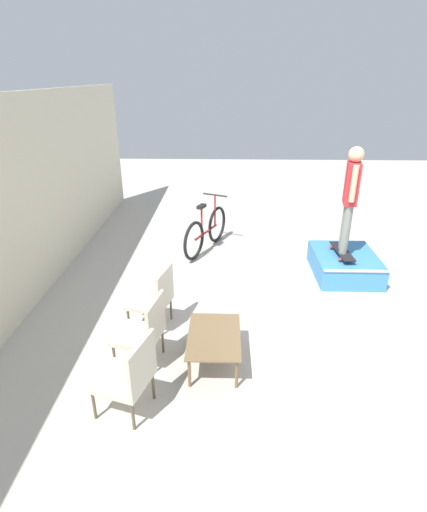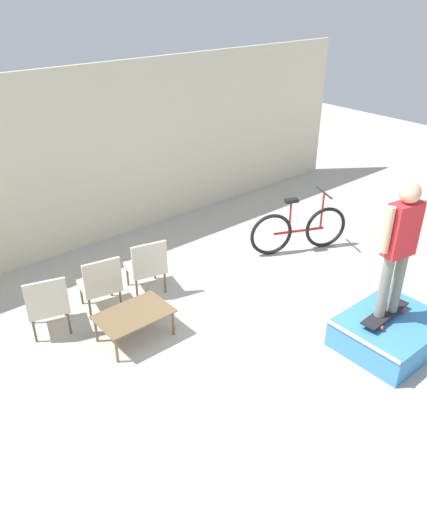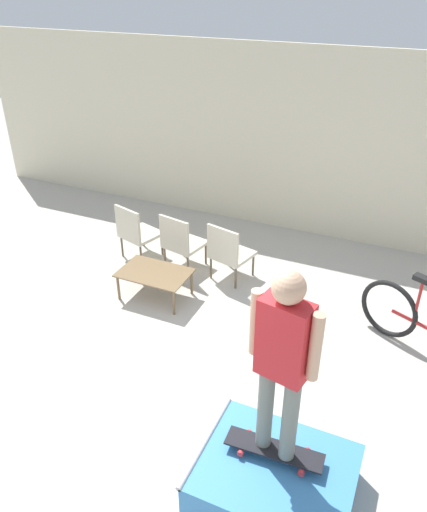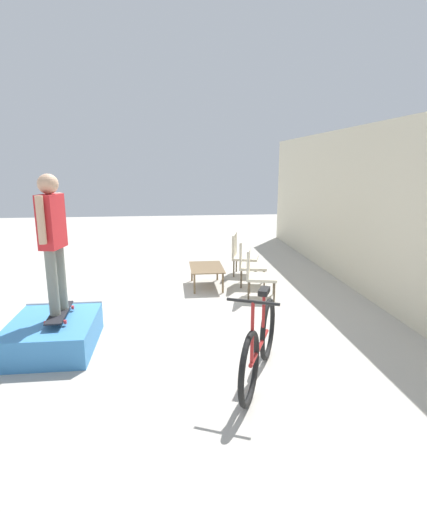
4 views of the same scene
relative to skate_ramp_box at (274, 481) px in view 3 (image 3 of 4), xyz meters
name	(u,v)px [view 3 (image 3 of 4)]	position (x,y,z in m)	size (l,w,h in m)	color
ground_plane	(162,386)	(-1.51, 0.74, -0.19)	(24.00, 24.00, 0.00)	#B7B2A8
house_wall_back	(287,143)	(-1.51, 4.98, 1.31)	(12.00, 0.06, 3.00)	beige
skate_ramp_box	(274,481)	(0.00, 0.00, 0.00)	(1.31, 1.04, 0.40)	#3D84C6
skateboard_on_ramp	(274,449)	(-0.05, 0.09, 0.27)	(0.84, 0.29, 0.07)	black
person_skater	(283,355)	(-0.05, 0.09, 1.31)	(0.56, 0.27, 1.73)	gray
coffee_table	(155,275)	(-2.43, 2.20, 0.16)	(0.95, 0.62, 0.39)	brown
patio_chair_left	(136,231)	(-3.22, 3.01, 0.28)	(0.65, 0.65, 0.88)	brown
patio_chair_center	(181,241)	(-2.45, 3.01, 0.28)	(0.61, 0.61, 0.88)	brown
patio_chair_right	(229,251)	(-1.69, 3.01, 0.28)	(0.63, 0.63, 0.88)	brown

